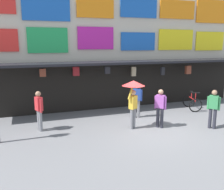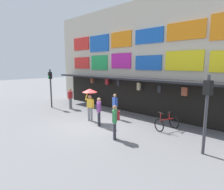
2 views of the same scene
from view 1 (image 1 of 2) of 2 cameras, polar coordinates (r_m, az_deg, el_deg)
The scene contains 8 objects.
ground_plane at distance 10.85m, azimuth 8.77°, elevation -7.73°, with size 80.00×80.00×0.00m, color slate.
shopfront at distance 14.42m, azimuth 0.41°, elevation 13.18°, with size 18.00×2.60×8.00m.
bicycle_parked at distance 14.45m, azimuth 17.83°, elevation -1.65°, with size 1.05×1.33×1.05m.
pedestrian_in_red at distance 10.87m, azimuth 10.96°, elevation -2.55°, with size 0.40×0.43×1.68m.
pedestrian_in_purple at distance 10.72m, azimuth -16.33°, elevation -3.02°, with size 0.32×0.51×1.68m.
pedestrian_in_blue at distance 12.20m, azimuth 5.68°, elevation -0.85°, with size 0.51×0.31×1.68m.
pedestrian_with_umbrella at distance 10.44m, azimuth 4.88°, elevation 0.94°, with size 0.96×0.96×2.08m.
pedestrian_in_black at distance 11.41m, azimuth 22.17°, elevation -2.35°, with size 0.47×0.47×1.68m.
Camera 1 is at (-4.95, -8.97, 3.57)m, focal length 40.03 mm.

